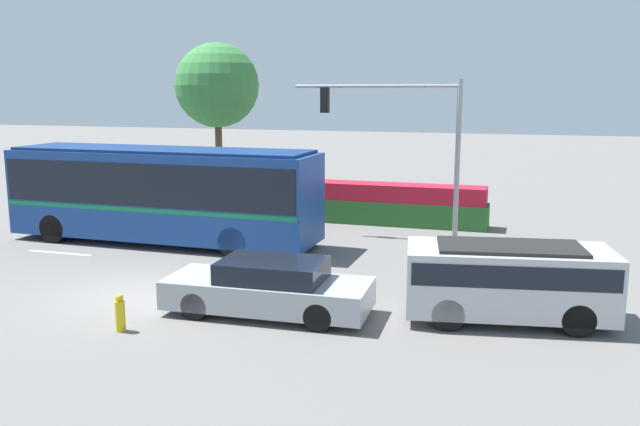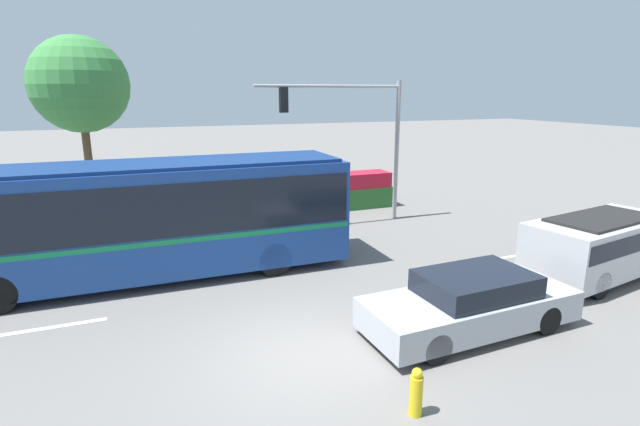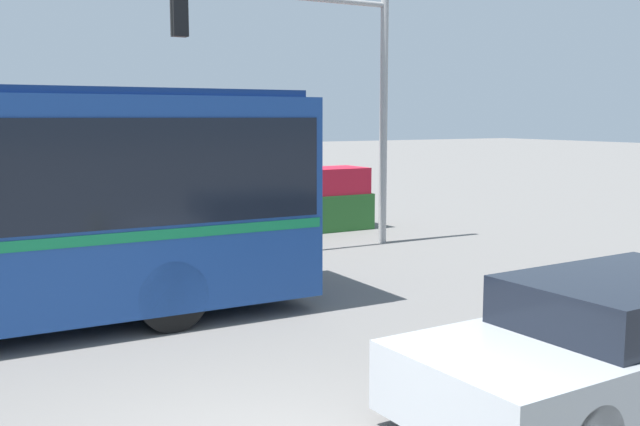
{
  "view_description": "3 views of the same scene",
  "coord_description": "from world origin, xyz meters",
  "views": [
    {
      "loc": [
        9.57,
        -14.54,
        5.29
      ],
      "look_at": [
        3.91,
        3.66,
        1.76
      ],
      "focal_mm": 37.34,
      "sensor_mm": 36.0,
      "label": 1
    },
    {
      "loc": [
        -2.86,
        -8.16,
        5.19
      ],
      "look_at": [
        2.39,
        5.07,
        1.58
      ],
      "focal_mm": 26.71,
      "sensor_mm": 36.0,
      "label": 2
    },
    {
      "loc": [
        -2.34,
        -4.99,
        2.94
      ],
      "look_at": [
        3.49,
        5.18,
        1.38
      ],
      "focal_mm": 40.82,
      "sensor_mm": 36.0,
      "label": 3
    }
  ],
  "objects": [
    {
      "name": "ground_plane",
      "position": [
        0.0,
        0.0,
        0.0
      ],
      "size": [
        140.0,
        140.0,
        0.0
      ],
      "primitive_type": "plane",
      "color": "slate"
    },
    {
      "name": "city_bus",
      "position": [
        -2.46,
        5.68,
        1.89
      ],
      "size": [
        11.08,
        2.73,
        3.32
      ],
      "rotation": [
        0.0,
        0.0,
        3.13
      ],
      "color": "navy",
      "rests_on": "ground"
    },
    {
      "name": "sedan_foreground",
      "position": [
        3.87,
        -0.31,
        0.64
      ],
      "size": [
        4.96,
        2.05,
        1.34
      ],
      "rotation": [
        0.0,
        0.0,
        3.18
      ],
      "color": "#9EA3A8",
      "rests_on": "ground"
    },
    {
      "name": "suv_left_lane",
      "position": [
        9.33,
        0.93,
        1.05
      ],
      "size": [
        4.91,
        2.73,
        1.8
      ],
      "rotation": [
        0.0,
        0.0,
        3.31
      ],
      "color": "#B2B5B7",
      "rests_on": "ground"
    },
    {
      "name": "traffic_light_pole",
      "position": [
        5.63,
        8.88,
        3.89
      ],
      "size": [
        6.03,
        0.24,
        5.67
      ],
      "rotation": [
        0.0,
        0.0,
        3.14
      ],
      "color": "gray",
      "rests_on": "ground"
    },
    {
      "name": "flowering_hedge",
      "position": [
        3.61,
        11.35,
        0.8
      ],
      "size": [
        9.42,
        1.29,
        1.62
      ],
      "color": "#286028",
      "rests_on": "ground"
    },
    {
      "name": "street_tree_left",
      "position": [
        -4.62,
        14.65,
        5.49
      ],
      "size": [
        3.99,
        3.99,
        7.51
      ],
      "color": "brown",
      "rests_on": "ground"
    },
    {
      "name": "fire_hydrant",
      "position": [
        1.13,
        -2.38,
        0.41
      ],
      "size": [
        0.22,
        0.22,
        0.86
      ],
      "color": "gold",
      "rests_on": "ground"
    },
    {
      "name": "lane_stripe_near",
      "position": [
        7.83,
        3.17,
        0.01
      ],
      "size": [
        2.4,
        0.16,
        0.01
      ],
      "primitive_type": "cube",
      "color": "silver",
      "rests_on": "ground"
    },
    {
      "name": "lane_stripe_mid",
      "position": [
        -4.96,
        3.25,
        0.01
      ],
      "size": [
        2.4,
        0.16,
        0.01
      ],
      "primitive_type": "cube",
      "color": "silver",
      "rests_on": "ground"
    }
  ]
}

